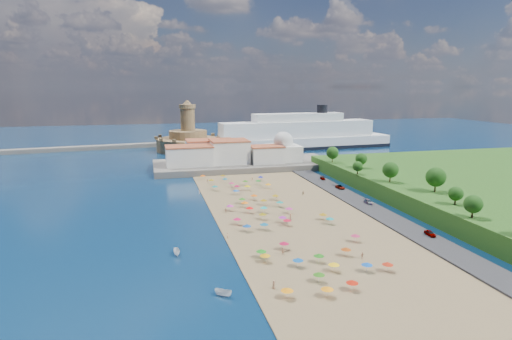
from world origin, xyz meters
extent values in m
plane|color=#071938|center=(0.00, 0.00, 0.00)|extent=(700.00, 700.00, 0.00)
cube|color=#59544C|center=(10.00, 73.00, 1.50)|extent=(90.00, 36.00, 3.00)
cube|color=#59544C|center=(-12.00, 108.00, 1.20)|extent=(18.00, 70.00, 2.40)
cube|color=#59544C|center=(-110.00, 153.00, 1.30)|extent=(199.03, 34.77, 2.60)
cube|color=silver|center=(-18.00, 69.00, 7.50)|extent=(22.00, 14.00, 9.00)
cube|color=silver|center=(2.00, 71.00, 8.50)|extent=(18.00, 16.00, 11.00)
cube|color=silver|center=(20.00, 67.00, 7.00)|extent=(16.00, 12.00, 8.00)
cube|color=silver|center=(-6.00, 83.00, 8.00)|extent=(24.00, 14.00, 10.00)
cube|color=silver|center=(30.00, 71.00, 7.00)|extent=(16.00, 16.00, 8.00)
sphere|color=silver|center=(30.00, 71.00, 13.00)|extent=(10.00, 10.00, 10.00)
cylinder|color=silver|center=(30.00, 71.00, 16.80)|extent=(1.20, 1.20, 1.60)
cylinder|color=olive|center=(-12.00, 138.00, 4.00)|extent=(40.00, 40.00, 8.00)
cylinder|color=olive|center=(-12.00, 138.00, 10.50)|extent=(24.00, 24.00, 5.00)
cylinder|color=olive|center=(-12.00, 138.00, 20.00)|extent=(9.00, 9.00, 14.00)
cylinder|color=olive|center=(-12.00, 138.00, 28.20)|extent=(10.40, 10.40, 2.40)
cone|color=olive|center=(-12.00, 138.00, 30.90)|extent=(6.00, 6.00, 3.00)
cube|color=black|center=(58.80, 129.33, 1.05)|extent=(131.91, 29.68, 2.10)
cube|color=white|center=(58.80, 129.33, 3.89)|extent=(130.88, 29.20, 7.79)
cube|color=white|center=(58.80, 129.33, 12.98)|extent=(104.73, 23.71, 10.38)
cube|color=white|center=(58.80, 129.33, 20.77)|extent=(61.33, 16.85, 5.19)
cylinder|color=black|center=(76.06, 130.69, 25.96)|extent=(6.92, 6.92, 5.19)
cylinder|color=gray|center=(6.53, 6.69, 1.25)|extent=(0.07, 0.07, 2.00)
cone|color=#99780D|center=(6.53, 6.69, 2.15)|extent=(2.50, 2.50, 0.60)
cylinder|color=gray|center=(-6.00, 5.07, 1.25)|extent=(0.07, 0.07, 2.00)
cone|color=#227F16|center=(-6.00, 5.07, 2.15)|extent=(2.50, 2.50, 0.60)
cylinder|color=gray|center=(-3.81, -14.18, 1.25)|extent=(0.07, 0.07, 2.00)
cone|color=#87740C|center=(-3.81, -14.18, 2.15)|extent=(2.50, 2.50, 0.60)
cylinder|color=gray|center=(-11.73, -45.72, 1.25)|extent=(0.07, 0.07, 2.00)
cone|color=orange|center=(-11.73, -45.72, 2.15)|extent=(2.50, 2.50, 0.60)
cylinder|color=gray|center=(-4.82, 30.58, 1.25)|extent=(0.07, 0.07, 2.00)
cone|color=#B62756|center=(-4.82, 30.58, 2.15)|extent=(2.50, 2.50, 0.60)
cylinder|color=gray|center=(-11.74, -2.43, 1.25)|extent=(0.07, 0.07, 2.00)
cone|color=#BF299E|center=(-11.74, -2.43, 2.15)|extent=(2.50, 2.50, 0.60)
cylinder|color=gray|center=(-3.73, 24.90, 1.25)|extent=(0.07, 0.07, 2.00)
cone|color=#AB0D3E|center=(-3.73, 24.90, 2.15)|extent=(2.50, 2.50, 0.60)
cylinder|color=gray|center=(8.94, 24.70, 1.25)|extent=(0.07, 0.07, 2.00)
cone|color=orange|center=(8.94, 24.70, 2.15)|extent=(2.50, 2.50, 0.60)
cylinder|color=gray|center=(1.54, -54.35, 1.25)|extent=(0.07, 0.07, 2.00)
cone|color=yellow|center=(1.54, -54.35, 2.15)|extent=(2.50, 2.50, 0.60)
cylinder|color=gray|center=(-11.89, 38.26, 1.25)|extent=(0.07, 0.07, 2.00)
cone|color=#91790D|center=(-11.89, 38.26, 2.15)|extent=(2.50, 2.50, 0.60)
cylinder|color=gray|center=(1.16, -18.57, 1.25)|extent=(0.07, 0.07, 2.00)
cone|color=purple|center=(1.16, -18.57, 2.15)|extent=(2.50, 2.50, 0.60)
cylinder|color=gray|center=(14.02, -18.92, 1.25)|extent=(0.07, 0.07, 2.00)
cone|color=#9A720E|center=(14.02, -18.92, 2.15)|extent=(2.50, 2.50, 0.60)
cylinder|color=gray|center=(1.41, -63.41, 1.25)|extent=(0.07, 0.07, 2.00)
cone|color=red|center=(1.41, -63.41, 2.15)|extent=(2.50, 2.50, 0.60)
cylinder|color=gray|center=(1.57, -21.74, 1.25)|extent=(0.07, 0.07, 2.00)
cone|color=red|center=(1.57, -21.74, 2.15)|extent=(2.50, 2.50, 0.60)
cylinder|color=gray|center=(6.01, -10.23, 1.25)|extent=(0.07, 0.07, 2.00)
cone|color=#C32982|center=(6.01, -10.23, 2.15)|extent=(2.50, 2.50, 0.60)
cylinder|color=gray|center=(-12.23, -63.33, 1.25)|extent=(0.07, 0.07, 2.00)
cone|color=orange|center=(-12.23, -63.33, 2.15)|extent=(2.50, 2.50, 0.60)
cylinder|color=gray|center=(-1.58, -7.22, 1.25)|extent=(0.07, 0.07, 2.00)
cone|color=#119B96|center=(-1.58, -7.22, 2.15)|extent=(2.50, 2.50, 0.60)
cylinder|color=gray|center=(14.77, -38.63, 1.25)|extent=(0.07, 0.07, 2.00)
cone|color=#AB244F|center=(14.77, -38.63, 2.15)|extent=(2.50, 2.50, 0.60)
cylinder|color=gray|center=(-14.24, 47.96, 1.25)|extent=(0.07, 0.07, 2.00)
cone|color=#FF660B|center=(-14.24, 47.96, 2.15)|extent=(2.50, 2.50, 0.60)
cylinder|color=gray|center=(8.59, -56.20, 1.25)|extent=(0.07, 0.07, 2.00)
cone|color=#0D4BB1|center=(8.59, -56.20, 2.15)|extent=(2.50, 2.50, 0.60)
cylinder|color=gray|center=(-5.95, -23.67, 1.25)|extent=(0.07, 0.07, 2.00)
cone|color=#0D5880|center=(-5.95, -23.67, 2.15)|extent=(2.50, 2.50, 0.60)
cylinder|color=gray|center=(-11.92, -42.96, 1.25)|extent=(0.07, 0.07, 2.00)
cone|color=#177F16|center=(-11.92, -42.96, 2.15)|extent=(2.50, 2.50, 0.60)
cylinder|color=gray|center=(1.34, 32.71, 1.25)|extent=(0.07, 0.07, 2.00)
cone|color=#2A7715|center=(1.34, 32.71, 2.15)|extent=(2.50, 2.50, 0.60)
cylinder|color=gray|center=(-5.09, -39.41, 1.25)|extent=(0.07, 0.07, 2.00)
cone|color=#AF0E37|center=(-5.09, -39.41, 2.15)|extent=(2.50, 2.50, 0.60)
cylinder|color=gray|center=(0.17, 23.69, 1.25)|extent=(0.07, 0.07, 2.00)
cone|color=#D7C10B|center=(0.17, 23.69, 2.15)|extent=(2.50, 2.50, 0.60)
cylinder|color=gray|center=(-3.59, -58.30, 1.25)|extent=(0.07, 0.07, 2.00)
cone|color=#296F13|center=(-3.59, -58.30, 2.15)|extent=(2.50, 2.50, 0.60)
cylinder|color=gray|center=(-5.29, -50.13, 1.25)|extent=(0.07, 0.07, 2.00)
cone|color=#0C4E9E|center=(-5.29, -50.13, 2.15)|extent=(2.50, 2.50, 0.60)
cylinder|color=gray|center=(5.44, -2.17, 1.25)|extent=(0.07, 0.07, 2.00)
cone|color=#0F8A82|center=(5.44, -2.17, 2.15)|extent=(2.50, 2.50, 0.60)
cylinder|color=gray|center=(8.11, -46.82, 1.25)|extent=(0.07, 0.07, 2.00)
cone|color=#A23F0D|center=(8.11, -46.82, 2.15)|extent=(2.50, 2.50, 0.60)
cylinder|color=gray|center=(9.64, 39.20, 1.25)|extent=(0.07, 0.07, 2.00)
cone|color=#0B1495|center=(9.64, 39.20, 2.15)|extent=(2.50, 2.50, 0.60)
cylinder|color=gray|center=(6.77, 32.08, 1.25)|extent=(0.07, 0.07, 2.00)
cone|color=#14751A|center=(6.77, 32.08, 2.15)|extent=(2.50, 2.50, 0.60)
cylinder|color=gray|center=(-4.53, -64.71, 1.25)|extent=(0.07, 0.07, 2.00)
cone|color=orange|center=(-4.53, -64.71, 2.15)|extent=(2.50, 2.50, 0.60)
cylinder|color=gray|center=(14.31, -23.39, 1.25)|extent=(0.07, 0.07, 2.00)
cone|color=#0E8789|center=(14.31, -23.39, 2.15)|extent=(2.50, 2.50, 0.60)
cylinder|color=gray|center=(-11.02, -23.87, 1.25)|extent=(0.07, 0.07, 2.00)
cone|color=#0A3F8E|center=(-11.02, -23.87, 2.15)|extent=(2.50, 2.50, 0.60)
cylinder|color=gray|center=(-12.34, 26.20, 1.25)|extent=(0.07, 0.07, 2.00)
cone|color=#0D7578|center=(-12.34, 26.20, 2.15)|extent=(2.50, 2.50, 0.60)
cylinder|color=gray|center=(-0.86, 8.78, 1.25)|extent=(0.07, 0.07, 2.00)
cone|color=#EC600A|center=(-0.86, 8.78, 2.15)|extent=(2.50, 2.50, 0.60)
cylinder|color=gray|center=(-5.99, 39.11, 1.25)|extent=(0.07, 0.07, 2.00)
cone|color=#0E6285|center=(-5.99, 39.11, 2.15)|extent=(2.50, 2.50, 0.60)
cylinder|color=gray|center=(-5.65, 17.55, 1.25)|extent=(0.07, 0.07, 2.00)
cone|color=#0E53B7|center=(-5.65, 17.55, 2.15)|extent=(2.50, 2.50, 0.60)
cylinder|color=gray|center=(0.84, 1.57, 1.25)|extent=(0.07, 0.07, 2.00)
cone|color=#8D6E0C|center=(0.84, 1.57, 2.15)|extent=(2.50, 2.50, 0.60)
cylinder|color=gray|center=(-12.42, -17.06, 1.25)|extent=(0.07, 0.07, 2.00)
cone|color=#C10F49|center=(-12.42, -17.06, 2.15)|extent=(2.50, 2.50, 0.60)
cylinder|color=gray|center=(-6.09, -6.56, 1.25)|extent=(0.07, 0.07, 2.00)
cone|color=#F30A0B|center=(-6.09, -6.56, 2.15)|extent=(2.50, 2.50, 0.60)
cylinder|color=gray|center=(-5.68, 46.09, 1.25)|extent=(0.07, 0.07, 2.00)
cone|color=#83630B|center=(-5.68, 46.09, 2.15)|extent=(2.50, 2.50, 0.60)
cylinder|color=gray|center=(0.27, -48.90, 1.25)|extent=(0.07, 0.07, 2.00)
cone|color=#1C7114|center=(0.27, -48.90, 2.15)|extent=(2.50, 2.50, 0.60)
cylinder|color=gray|center=(-6.20, 0.20, 1.25)|extent=(0.07, 0.07, 2.00)
cone|color=orange|center=(-6.20, 0.20, 2.15)|extent=(2.50, 2.50, 0.60)
cylinder|color=gray|center=(13.09, -57.16, 1.25)|extent=(0.07, 0.07, 2.00)
cone|color=#B2240E|center=(13.09, -57.16, 2.15)|extent=(2.50, 2.50, 0.60)
imported|color=tan|center=(11.11, -49.34, 1.10)|extent=(1.08, 0.80, 1.70)
imported|color=tan|center=(-13.45, -4.45, 1.08)|extent=(1.00, 0.92, 1.65)
imported|color=tan|center=(-6.35, -42.24, 1.15)|extent=(1.75, 0.94, 1.80)
imported|color=tan|center=(4.51, -16.12, 1.18)|extent=(0.66, 0.95, 1.86)
imported|color=tan|center=(-17.28, -28.19, 1.12)|extent=(0.69, 0.76, 1.73)
imported|color=tan|center=(6.28, 40.88, 1.18)|extent=(1.08, 1.37, 1.87)
imported|color=tan|center=(7.57, 8.80, 1.09)|extent=(0.54, 0.69, 1.68)
imported|color=tan|center=(18.85, 11.25, 1.05)|extent=(0.80, 1.55, 1.60)
imported|color=tan|center=(-2.99, 28.45, 1.11)|extent=(1.05, 1.00, 1.72)
imported|color=tan|center=(-18.79, 22.43, 1.18)|extent=(0.94, 1.32, 1.85)
imported|color=tan|center=(-13.56, -58.82, 1.15)|extent=(0.90, 1.04, 1.79)
imported|color=tan|center=(-13.16, 41.92, 1.04)|extent=(0.99, 0.58, 1.58)
imported|color=white|center=(-23.88, -59.00, 0.73)|extent=(3.88, 3.46, 1.47)
imported|color=white|center=(-31.26, -35.73, 0.76)|extent=(1.64, 4.00, 1.52)
imported|color=gray|center=(36.00, -6.98, 1.38)|extent=(1.97, 4.71, 1.36)
imported|color=gray|center=(36.00, 15.70, 1.36)|extent=(2.58, 4.93, 1.33)
imported|color=gray|center=(36.00, 33.13, 1.40)|extent=(2.29, 4.33, 1.40)
imported|color=gray|center=(36.00, -40.44, 1.39)|extent=(1.93, 4.15, 1.38)
cylinder|color=#382314|center=(46.04, -43.66, 7.35)|extent=(0.50, 0.50, 2.70)
sphere|color=#14380F|center=(46.04, -43.66, 9.78)|extent=(4.85, 4.85, 4.85)
cylinder|color=#382314|center=(50.61, -31.41, 7.19)|extent=(0.50, 0.50, 2.38)
sphere|color=#14380F|center=(50.61, -31.41, 9.33)|extent=(4.28, 4.28, 4.28)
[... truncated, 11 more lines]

